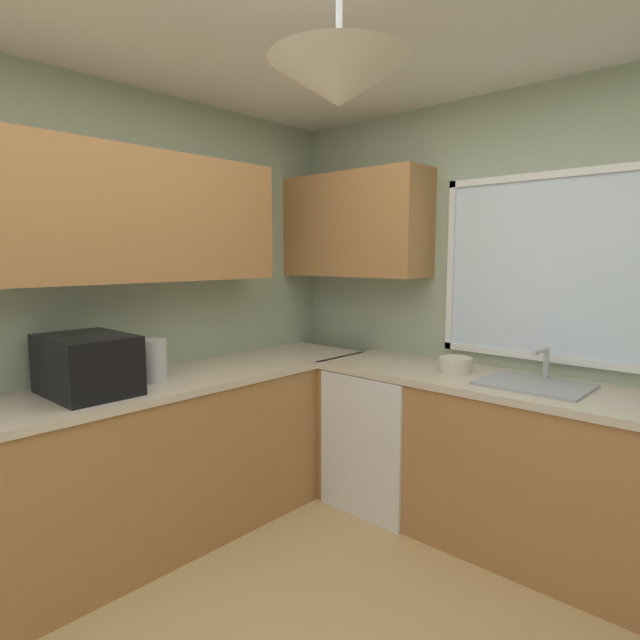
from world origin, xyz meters
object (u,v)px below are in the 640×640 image
kettle (154,361)px  sink_assembly (535,383)px  microwave (87,365)px  bowl (456,365)px  dishwasher (387,436)px

kettle → sink_assembly: bearing=40.0°
microwave → kettle: size_ratio=2.09×
sink_assembly → bowl: size_ratio=2.78×
dishwasher → bowl: bowl is taller
dishwasher → kettle: size_ratio=3.80×
sink_assembly → bowl: sink_assembly is taller
microwave → sink_assembly: bearing=46.4°
microwave → sink_assembly: 2.27m
microwave → sink_assembly: microwave is taller
microwave → kettle: microwave is taller
dishwasher → microwave: (-0.66, -1.61, 0.63)m
kettle → bowl: 1.69m
kettle → sink_assembly: size_ratio=0.44×
dishwasher → sink_assembly: bearing=2.4°
dishwasher → kettle: 1.53m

